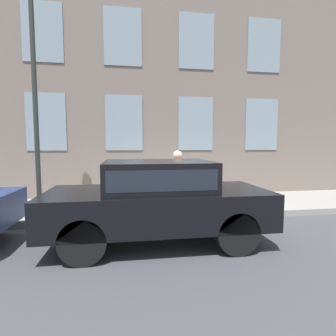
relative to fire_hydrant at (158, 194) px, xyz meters
The scene contains 7 objects.
ground_plane 0.93m from the fire_hydrant, 148.70° to the right, with size 80.00×80.00×0.00m, color #47474C.
sidewalk 1.05m from the fire_hydrant, 23.30° to the right, with size 2.83×60.00×0.18m.
building_facade 5.13m from the fire_hydrant, ahead, with size 0.33×40.00×10.31m.
fire_hydrant is the anchor object (origin of this frame).
person 0.82m from the fire_hydrant, 76.56° to the right, with size 0.41×0.27×1.69m.
parked_car_black_near 2.04m from the fire_hydrant, behind, with size 1.88×4.44×1.71m.
street_lamp 4.72m from the fire_hydrant, 92.24° to the left, with size 0.36×0.36×6.54m.
Camera 1 is at (-6.69, 1.20, 2.03)m, focal length 28.00 mm.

